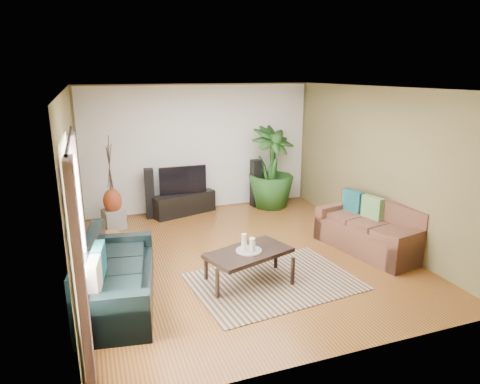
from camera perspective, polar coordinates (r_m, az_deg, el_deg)
name	(u,v)px	position (r m, az deg, el deg)	size (l,w,h in m)	color
floor	(244,256)	(7.12, 0.55, -8.57)	(5.50, 5.50, 0.00)	brown
ceiling	(245,88)	(6.50, 0.61, 13.68)	(5.50, 5.50, 0.00)	white
wall_back	(200,148)	(9.26, -5.38, 5.81)	(5.00, 5.00, 0.00)	brown
wall_front	(342,239)	(4.33, 13.41, -6.12)	(5.00, 5.00, 0.00)	brown
wall_left	(74,191)	(6.29, -21.28, 0.08)	(5.50, 5.50, 0.00)	brown
wall_right	(378,165)	(7.89, 17.90, 3.39)	(5.50, 5.50, 0.00)	brown
backwall_panel	(200,148)	(9.25, -5.36, 5.80)	(4.90, 4.90, 0.00)	white
window_pane	(73,226)	(4.75, -21.36, -4.20)	(1.80, 1.80, 0.00)	white
curtain_near	(81,279)	(4.14, -20.47, -10.78)	(0.08, 0.35, 2.20)	gray
curtain_far	(81,224)	(5.53, -20.48, -4.07)	(0.08, 0.35, 2.20)	gray
curtain_rod	(69,139)	(4.54, -21.86, 6.62)	(0.03, 0.03, 1.90)	black
sofa_left	(118,273)	(5.85, -15.96, -10.31)	(1.99, 0.85, 0.85)	black
sofa_right	(369,227)	(7.52, 16.81, -4.45)	(1.81, 0.81, 0.85)	brown
area_rug	(274,281)	(6.34, 4.55, -11.78)	(2.30, 1.63, 0.01)	tan
coffee_table	(249,267)	(6.20, 1.18, -9.94)	(1.19, 0.65, 0.49)	black
candle_tray	(249,251)	(6.10, 1.19, -7.81)	(0.37, 0.37, 0.02)	#959690
candle_tall	(244,242)	(6.06, 0.56, -6.67)	(0.08, 0.08, 0.24)	#F0E5CA
candle_mid	(253,245)	(6.04, 1.69, -7.02)	(0.08, 0.08, 0.18)	beige
candle_short	(252,243)	(6.14, 1.61, -6.79)	(0.08, 0.08, 0.15)	white
tv_stand	(184,204)	(9.18, -7.51, -1.55)	(1.36, 0.41, 0.45)	black
television	(183,180)	(9.05, -7.63, 1.60)	(1.00, 0.05, 0.59)	black
speaker_left	(150,194)	(8.99, -11.95, -0.20)	(0.19, 0.21, 1.04)	black
speaker_right	(256,183)	(9.57, 2.10, 1.17)	(0.19, 0.21, 1.06)	black
potted_plant	(271,168)	(9.46, 4.16, 3.26)	(1.00, 1.00, 1.79)	#1D4717
plant_pot	(270,201)	(9.66, 4.07, -1.20)	(0.33, 0.33, 0.26)	black
pedestal	(114,219)	(8.63, -16.46, -3.47)	(0.38, 0.38, 0.38)	#989896
vase	(112,201)	(8.52, -16.65, -1.17)	(0.35, 0.35, 0.49)	maroon
side_table	(107,249)	(7.12, -17.28, -7.28)	(0.44, 0.44, 0.47)	#946130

